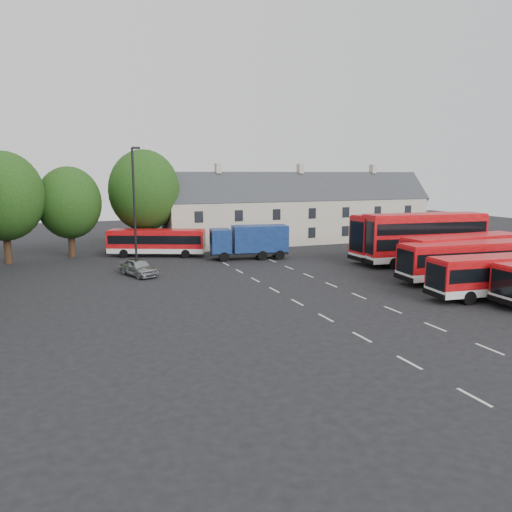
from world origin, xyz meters
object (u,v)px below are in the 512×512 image
object	(u,v)px
box_truck	(250,240)
silver_car	(138,267)
bus_dd_south	(424,236)
lamppost	(135,208)

from	to	relation	value
box_truck	silver_car	xyz separation A→B (m)	(-12.22, -4.65, -1.20)
bus_dd_south	lamppost	size ratio (longest dim) A/B	1.13
box_truck	silver_car	bearing A→B (deg)	-149.52
lamppost	silver_car	bearing A→B (deg)	25.79
bus_dd_south	silver_car	distance (m)	27.22
lamppost	box_truck	bearing A→B (deg)	20.89
bus_dd_south	lamppost	xyz separation A→B (m)	(-26.83, 4.78, 3.05)
box_truck	bus_dd_south	bearing A→B (deg)	-23.58
silver_car	lamppost	bearing A→B (deg)	-175.03
bus_dd_south	lamppost	world-z (taller)	lamppost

